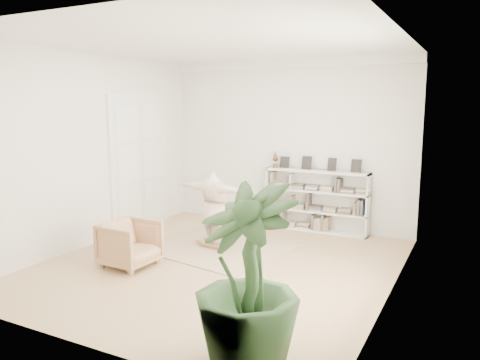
{
  "coord_description": "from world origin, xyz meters",
  "views": [
    {
      "loc": [
        3.76,
        -6.5,
        2.65
      ],
      "look_at": [
        0.18,
        0.4,
        1.4
      ],
      "focal_mm": 35.0,
      "sensor_mm": 36.0,
      "label": 1
    }
  ],
  "objects_px": {
    "bookshelf": "(316,201)",
    "armchair": "(130,244)",
    "houseplant": "(247,278)",
    "rocker_board": "(215,245)",
    "person": "(214,206)"
  },
  "relations": [
    {
      "from": "bookshelf",
      "to": "person",
      "type": "xyz_separation_m",
      "value": [
        -1.29,
        -2.05,
        0.17
      ]
    },
    {
      "from": "houseplant",
      "to": "person",
      "type": "bearing_deg",
      "value": 125.05
    },
    {
      "from": "person",
      "to": "houseplant",
      "type": "height_order",
      "value": "houseplant"
    },
    {
      "from": "person",
      "to": "bookshelf",
      "type": "bearing_deg",
      "value": -112.17
    },
    {
      "from": "bookshelf",
      "to": "armchair",
      "type": "distance_m",
      "value": 4.09
    },
    {
      "from": "bookshelf",
      "to": "armchair",
      "type": "bearing_deg",
      "value": -119.87
    },
    {
      "from": "bookshelf",
      "to": "houseplant",
      "type": "distance_m",
      "value": 5.48
    },
    {
      "from": "armchair",
      "to": "houseplant",
      "type": "bearing_deg",
      "value": -118.04
    },
    {
      "from": "rocker_board",
      "to": "person",
      "type": "xyz_separation_m",
      "value": [
        0.0,
        0.0,
        0.74
      ]
    },
    {
      "from": "bookshelf",
      "to": "houseplant",
      "type": "height_order",
      "value": "houseplant"
    },
    {
      "from": "armchair",
      "to": "houseplant",
      "type": "height_order",
      "value": "houseplant"
    },
    {
      "from": "rocker_board",
      "to": "person",
      "type": "bearing_deg",
      "value": 100.0
    },
    {
      "from": "houseplant",
      "to": "armchair",
      "type": "bearing_deg",
      "value": 149.21
    },
    {
      "from": "bookshelf",
      "to": "person",
      "type": "height_order",
      "value": "bookshelf"
    },
    {
      "from": "rocker_board",
      "to": "armchair",
      "type": "bearing_deg",
      "value": -106.53
    }
  ]
}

